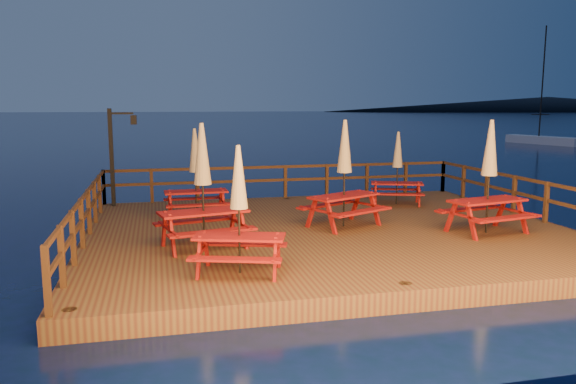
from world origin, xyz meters
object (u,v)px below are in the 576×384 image
(lamp_post, at_px, (117,148))
(picnic_table_1, at_px, (203,184))
(picnic_table_0, at_px, (344,172))
(sailboat, at_px, (542,140))
(picnic_table_2, at_px, (195,171))

(lamp_post, height_order, picnic_table_1, lamp_post)
(lamp_post, distance_m, picnic_table_0, 7.36)
(sailboat, height_order, picnic_table_2, sailboat)
(picnic_table_0, bearing_deg, picnic_table_2, 123.37)
(sailboat, distance_m, picnic_table_2, 42.59)
(sailboat, bearing_deg, picnic_table_1, -151.12)
(lamp_post, bearing_deg, picnic_table_2, -46.53)
(lamp_post, bearing_deg, picnic_table_0, -37.34)
(picnic_table_2, bearing_deg, lamp_post, 131.56)
(picnic_table_1, bearing_deg, sailboat, 31.24)
(lamp_post, relative_size, picnic_table_2, 1.21)
(picnic_table_0, distance_m, picnic_table_1, 3.94)
(sailboat, bearing_deg, picnic_table_0, -148.92)
(picnic_table_0, relative_size, picnic_table_1, 1.00)
(picnic_table_0, bearing_deg, lamp_post, 116.30)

